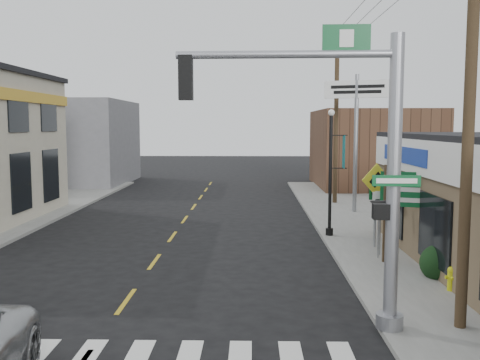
{
  "coord_description": "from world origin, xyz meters",
  "views": [
    {
      "loc": [
        3.22,
        -9.24,
        4.49
      ],
      "look_at": [
        2.85,
        7.29,
        2.8
      ],
      "focal_mm": 40.0,
      "sensor_mm": 36.0,
      "label": 1
    }
  ],
  "objects_px": {
    "traffic_signal_pole": "(358,151)",
    "guide_sign": "(409,200)",
    "lamp_post": "(332,163)",
    "dance_center_sign": "(356,109)",
    "fire_hydrant": "(451,278)",
    "utility_pole_near": "(470,103)",
    "utility_pole_far": "(336,116)"
  },
  "relations": [
    {
      "from": "traffic_signal_pole",
      "to": "guide_sign",
      "type": "xyz_separation_m",
      "value": [
        2.76,
        5.65,
        -1.82
      ]
    },
    {
      "from": "traffic_signal_pole",
      "to": "lamp_post",
      "type": "xyz_separation_m",
      "value": [
        0.95,
        9.86,
        -0.92
      ]
    },
    {
      "from": "lamp_post",
      "to": "dance_center_sign",
      "type": "bearing_deg",
      "value": 94.33
    },
    {
      "from": "traffic_signal_pole",
      "to": "lamp_post",
      "type": "relative_size",
      "value": 1.29
    },
    {
      "from": "dance_center_sign",
      "to": "traffic_signal_pole",
      "type": "bearing_deg",
      "value": -82.29
    },
    {
      "from": "guide_sign",
      "to": "lamp_post",
      "type": "bearing_deg",
      "value": 131.05
    },
    {
      "from": "traffic_signal_pole",
      "to": "lamp_post",
      "type": "distance_m",
      "value": 9.94
    },
    {
      "from": "fire_hydrant",
      "to": "utility_pole_near",
      "type": "bearing_deg",
      "value": -106.1
    },
    {
      "from": "utility_pole_far",
      "to": "utility_pole_near",
      "type": "bearing_deg",
      "value": -88.91
    },
    {
      "from": "fire_hydrant",
      "to": "utility_pole_near",
      "type": "height_order",
      "value": "utility_pole_near"
    },
    {
      "from": "guide_sign",
      "to": "dance_center_sign",
      "type": "distance_m",
      "value": 10.65
    },
    {
      "from": "guide_sign",
      "to": "dance_center_sign",
      "type": "height_order",
      "value": "dance_center_sign"
    },
    {
      "from": "fire_hydrant",
      "to": "dance_center_sign",
      "type": "xyz_separation_m",
      "value": [
        -0.05,
        13.13,
        4.83
      ]
    },
    {
      "from": "fire_hydrant",
      "to": "lamp_post",
      "type": "height_order",
      "value": "lamp_post"
    },
    {
      "from": "fire_hydrant",
      "to": "lamp_post",
      "type": "bearing_deg",
      "value": 106.44
    },
    {
      "from": "utility_pole_far",
      "to": "fire_hydrant",
      "type": "bearing_deg",
      "value": -86.39
    },
    {
      "from": "traffic_signal_pole",
      "to": "utility_pole_far",
      "type": "height_order",
      "value": "utility_pole_far"
    },
    {
      "from": "traffic_signal_pole",
      "to": "utility_pole_far",
      "type": "distance_m",
      "value": 19.2
    },
    {
      "from": "guide_sign",
      "to": "utility_pole_near",
      "type": "xyz_separation_m",
      "value": [
        -0.44,
        -5.54,
        2.82
      ]
    },
    {
      "from": "traffic_signal_pole",
      "to": "fire_hydrant",
      "type": "bearing_deg",
      "value": 43.14
    },
    {
      "from": "traffic_signal_pole",
      "to": "utility_pole_near",
      "type": "bearing_deg",
      "value": 4.77
    },
    {
      "from": "dance_center_sign",
      "to": "utility_pole_near",
      "type": "distance_m",
      "value": 15.72
    },
    {
      "from": "traffic_signal_pole",
      "to": "guide_sign",
      "type": "relative_size",
      "value": 2.05
    },
    {
      "from": "dance_center_sign",
      "to": "utility_pole_near",
      "type": "height_order",
      "value": "utility_pole_near"
    },
    {
      "from": "fire_hydrant",
      "to": "dance_center_sign",
      "type": "height_order",
      "value": "dance_center_sign"
    },
    {
      "from": "lamp_post",
      "to": "utility_pole_far",
      "type": "distance_m",
      "value": 9.5
    },
    {
      "from": "traffic_signal_pole",
      "to": "utility_pole_far",
      "type": "relative_size",
      "value": 0.67
    },
    {
      "from": "utility_pole_near",
      "to": "utility_pole_far",
      "type": "height_order",
      "value": "utility_pole_far"
    },
    {
      "from": "lamp_post",
      "to": "utility_pole_near",
      "type": "height_order",
      "value": "utility_pole_near"
    },
    {
      "from": "lamp_post",
      "to": "utility_pole_near",
      "type": "bearing_deg",
      "value": -58.53
    },
    {
      "from": "fire_hydrant",
      "to": "utility_pole_near",
      "type": "distance_m",
      "value": 5.21
    },
    {
      "from": "fire_hydrant",
      "to": "utility_pole_far",
      "type": "relative_size",
      "value": 0.07
    }
  ]
}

